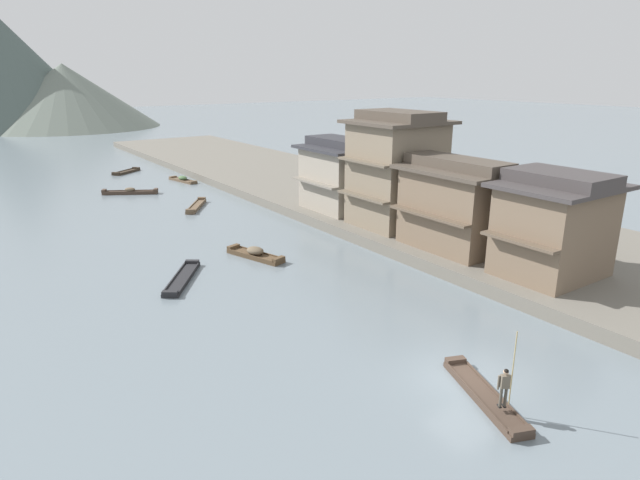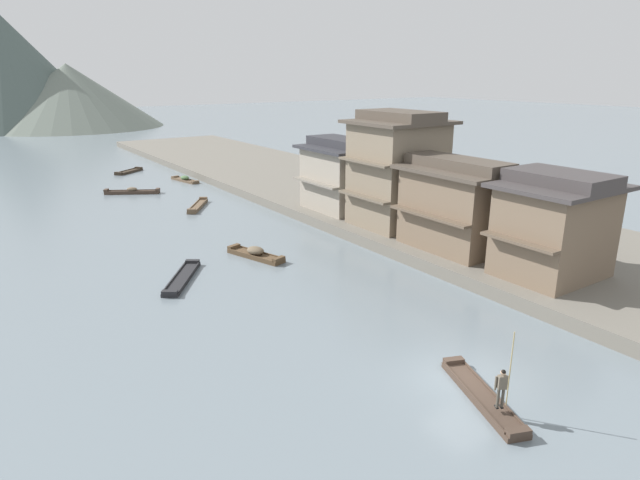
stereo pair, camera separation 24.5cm
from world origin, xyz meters
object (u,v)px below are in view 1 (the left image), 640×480
(boat_moored_second, at_px, (255,254))
(boat_midriver_drifting, at_px, (182,278))
(boat_moored_nearest, at_px, (183,180))
(house_waterfront_narrow, at_px, (341,175))
(boat_moored_far, at_px, (130,192))
(boat_midriver_upstream, at_px, (196,206))
(house_waterfront_tall, at_px, (396,170))
(boatman_person, at_px, (505,383))
(boat_moored_third, at_px, (126,172))
(house_waterfront_second, at_px, (454,205))
(boat_foreground_poled, at_px, (484,396))
(house_waterfront_nearest, at_px, (554,225))

(boat_moored_second, distance_m, boat_midriver_drifting, 5.88)
(boat_moored_nearest, xyz_separation_m, boat_moored_second, (-5.94, -29.25, 0.05))
(house_waterfront_narrow, bearing_deg, boat_moored_far, 121.55)
(boat_midriver_upstream, bearing_deg, house_waterfront_tall, -60.52)
(boatman_person, height_order, boat_moored_third, boatman_person)
(boat_midriver_upstream, bearing_deg, boat_moored_far, 109.15)
(boatman_person, bearing_deg, house_waterfront_tall, 57.49)
(house_waterfront_narrow, bearing_deg, boat_midriver_upstream, 130.66)
(house_waterfront_second, height_order, house_waterfront_narrow, same)
(house_waterfront_narrow, bearing_deg, boat_moored_nearest, 102.80)
(boat_midriver_drifting, distance_m, boat_midriver_upstream, 19.01)
(boat_moored_third, bearing_deg, boat_midriver_upstream, -89.66)
(house_waterfront_second, bearing_deg, house_waterfront_tall, 82.47)
(house_waterfront_tall, bearing_deg, boat_moored_second, 174.91)
(boat_foreground_poled, relative_size, boat_moored_second, 1.10)
(boat_moored_third, xyz_separation_m, boat_moored_far, (-3.25, -13.13, 0.09))
(house_waterfront_tall, relative_size, house_waterfront_narrow, 1.27)
(boat_foreground_poled, xyz_separation_m, house_waterfront_second, (11.58, 12.36, 3.68))
(boat_midriver_upstream, relative_size, house_waterfront_tall, 0.54)
(house_waterfront_second, bearing_deg, boat_moored_far, 109.91)
(house_waterfront_tall, bearing_deg, boatman_person, -122.51)
(boat_moored_far, relative_size, house_waterfront_narrow, 0.77)
(boat_midriver_drifting, relative_size, boat_midriver_upstream, 1.08)
(boat_foreground_poled, distance_m, boat_moored_far, 45.95)
(boatman_person, relative_size, house_waterfront_tall, 0.35)
(boat_moored_second, xyz_separation_m, boat_midriver_upstream, (2.22, 16.03, -0.12))
(boat_foreground_poled, height_order, house_waterfront_tall, house_waterfront_tall)
(boat_midriver_drifting, relative_size, house_waterfront_nearest, 0.73)
(boat_moored_nearest, bearing_deg, house_waterfront_second, -82.23)
(house_waterfront_tall, bearing_deg, house_waterfront_second, -97.53)
(house_waterfront_nearest, xyz_separation_m, house_waterfront_narrow, (-0.46, 20.02, -0.01))
(boat_moored_third, bearing_deg, boat_moored_second, -93.06)
(boat_foreground_poled, bearing_deg, house_waterfront_tall, 56.85)
(boat_foreground_poled, xyz_separation_m, house_waterfront_nearest, (12.42, 5.52, 3.70))
(boat_moored_second, height_order, boat_moored_far, boat_moored_second)
(boatman_person, relative_size, boat_moored_far, 0.57)
(boat_foreground_poled, distance_m, boat_midriver_upstream, 36.29)
(boatman_person, xyz_separation_m, house_waterfront_nearest, (12.83, 6.64, 2.40))
(boat_foreground_poled, height_order, house_waterfront_second, house_waterfront_second)
(boat_moored_third, bearing_deg, boat_foreground_poled, -92.59)
(boat_moored_far, bearing_deg, boat_midriver_upstream, -70.85)
(boatman_person, bearing_deg, boat_moored_far, 90.20)
(boatman_person, relative_size, house_waterfront_second, 0.40)
(boatman_person, height_order, boat_moored_nearest, boatman_person)
(boat_moored_nearest, bearing_deg, boat_foreground_poled, -97.53)
(boat_foreground_poled, xyz_separation_m, boat_midriver_upstream, (2.81, 36.18, 0.02))
(boat_moored_third, xyz_separation_m, house_waterfront_tall, (9.80, -39.98, 4.99))
(boat_moored_nearest, bearing_deg, boat_midriver_drifting, -110.98)
(boat_midriver_upstream, bearing_deg, house_waterfront_nearest, -72.61)
(house_waterfront_narrow, bearing_deg, boat_moored_second, -154.62)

